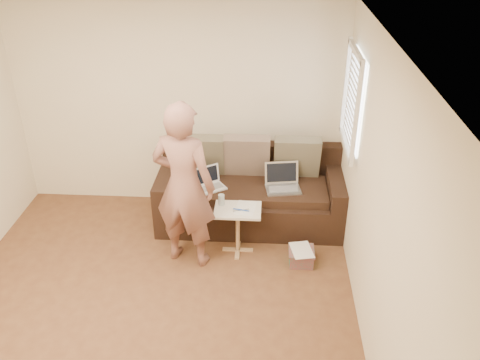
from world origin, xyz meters
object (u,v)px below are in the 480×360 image
at_px(striped_box, 301,256).
at_px(side_table, 238,230).
at_px(drinking_glass, 221,200).
at_px(laptop_silver, 283,190).
at_px(sofa, 250,191).
at_px(laptop_white, 211,189).
at_px(person, 184,186).

bearing_deg(striped_box, side_table, 165.74).
xyz_separation_m(side_table, drinking_glass, (-0.19, 0.08, 0.34)).
bearing_deg(laptop_silver, sofa, 153.91).
height_order(sofa, striped_box, sofa).
bearing_deg(drinking_glass, laptop_silver, 31.60).
relative_size(laptop_white, person, 0.18).
relative_size(person, striped_box, 6.68).
height_order(sofa, side_table, sofa).
xyz_separation_m(person, striped_box, (1.25, -0.01, -0.84)).
relative_size(laptop_silver, person, 0.22).
distance_m(laptop_silver, laptop_white, 0.85).
height_order(side_table, striped_box, side_table).
height_order(sofa, person, person).
height_order(laptop_white, striped_box, laptop_white).
bearing_deg(side_table, sofa, 80.00).
bearing_deg(side_table, drinking_glass, 155.62).
xyz_separation_m(person, drinking_glass, (0.36, 0.26, -0.31)).
relative_size(side_table, striped_box, 2.02).
xyz_separation_m(sofa, striped_box, (0.60, -0.80, -0.34)).
distance_m(person, drinking_glass, 0.53).
relative_size(laptop_white, side_table, 0.58).
height_order(laptop_silver, person, person).
distance_m(sofa, person, 1.14).
relative_size(side_table, drinking_glass, 4.66).
bearing_deg(person, side_table, -147.72).
relative_size(drinking_glass, striped_box, 0.43).
bearing_deg(sofa, striped_box, -53.47).
distance_m(sofa, side_table, 0.65).
height_order(person, striped_box, person).
xyz_separation_m(sofa, laptop_white, (-0.46, -0.14, 0.10)).
bearing_deg(laptop_silver, person, -156.08).
height_order(sofa, laptop_silver, sofa).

